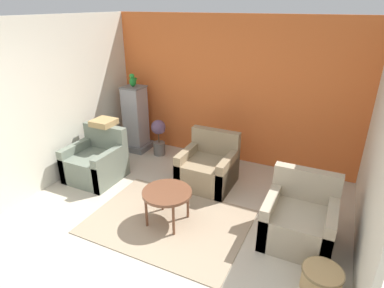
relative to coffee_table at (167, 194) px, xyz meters
name	(u,v)px	position (x,y,z in m)	size (l,w,h in m)	color
ground_plane	(131,268)	(0.04, -0.91, -0.44)	(20.00, 20.00, 0.00)	beige
wall_back_accent	(231,91)	(0.04, 2.28, 0.86)	(4.64, 0.06, 2.59)	orange
wall_left	(68,98)	(-2.25, 0.67, 0.86)	(0.06, 3.16, 2.59)	beige
wall_right	(381,148)	(2.33, 0.67, 0.86)	(0.06, 3.16, 2.59)	beige
area_rug	(168,221)	(0.00, 0.00, -0.43)	(2.10, 1.54, 0.01)	gray
coffee_table	(167,194)	(0.00, 0.00, 0.00)	(0.66, 0.66, 0.49)	brown
armchair_left	(96,163)	(-1.69, 0.54, -0.15)	(0.82, 0.80, 0.86)	slate
armchair_right	(299,221)	(1.64, 0.40, -0.15)	(0.82, 0.80, 0.86)	tan
armchair_middle	(208,168)	(0.09, 1.17, -0.15)	(0.82, 0.80, 0.86)	#8E7A5B
birdcage	(136,120)	(-1.77, 1.84, 0.17)	(0.51, 0.51, 1.29)	slate
parrot	(133,80)	(-1.77, 1.84, 0.97)	(0.12, 0.21, 0.25)	#1E842D
potted_plant	(159,134)	(-1.22, 1.79, -0.01)	(0.30, 0.28, 0.71)	#66605B
wicker_basket	(321,280)	(1.99, -0.30, -0.30)	(0.42, 0.42, 0.26)	tan
throw_pillow	(104,122)	(-1.69, 0.83, 0.47)	(0.36, 0.36, 0.10)	tan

